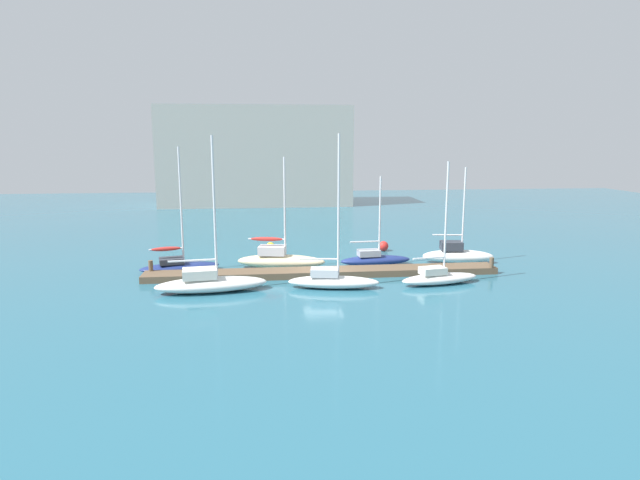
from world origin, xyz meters
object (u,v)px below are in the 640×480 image
sailboat_3 (333,279)px  sailboat_6 (457,255)px  mooring_buoy_yellow (270,247)px  sailboat_0 (179,265)px  sailboat_2 (280,259)px  sailboat_4 (375,259)px  sailboat_1 (210,282)px  sailboat_5 (439,276)px  mooring_buoy_red (383,246)px  harbor_building_distant (256,156)px

sailboat_3 → sailboat_6: 11.35m
sailboat_3 → mooring_buoy_yellow: 11.87m
sailboat_0 → sailboat_3: size_ratio=0.91×
sailboat_2 → sailboat_4: sailboat_2 is taller
sailboat_0 → mooring_buoy_yellow: (6.27, 6.14, -0.12)m
sailboat_4 → sailboat_6: (6.06, 0.07, 0.14)m
sailboat_0 → sailboat_2: 6.82m
sailboat_1 → sailboat_4: (10.96, 5.62, -0.10)m
sailboat_0 → sailboat_6: size_ratio=1.21×
sailboat_2 → sailboat_5: sailboat_2 is taller
sailboat_0 → sailboat_6: 19.61m
sailboat_2 → mooring_buoy_red: size_ratio=9.62×
sailboat_2 → sailboat_6: (12.79, 0.28, -0.03)m
sailboat_4 → mooring_buoy_red: (1.72, 4.80, -0.07)m
mooring_buoy_yellow → harbor_building_distant: bearing=92.4°
sailboat_2 → mooring_buoy_red: 9.82m
sailboat_2 → sailboat_3: sailboat_3 is taller
sailboat_2 → sailboat_5: 10.92m
sailboat_0 → sailboat_4: sailboat_0 is taller
sailboat_1 → harbor_building_distant: harbor_building_distant is taller
sailboat_3 → harbor_building_distant: (-4.84, 43.85, 6.10)m
sailboat_4 → sailboat_5: size_ratio=0.84×
sailboat_6 → harbor_building_distant: (-14.66, 38.17, 6.03)m
sailboat_2 → sailboat_0: bearing=-167.6°
sailboat_1 → sailboat_2: sailboat_1 is taller
sailboat_0 → mooring_buoy_red: size_ratio=10.48×
harbor_building_distant → sailboat_0: bearing=-97.3°
sailboat_4 → sailboat_6: size_ratio=0.91×
sailboat_2 → harbor_building_distant: 38.95m
sailboat_0 → sailboat_1: sailboat_1 is taller
sailboat_2 → sailboat_4: 6.73m
sailboat_3 → sailboat_5: 6.63m
sailboat_6 → sailboat_2: bearing=-170.2°
sailboat_5 → mooring_buoy_yellow: (-10.13, 11.16, -0.13)m
mooring_buoy_yellow → sailboat_4: bearing=-38.2°
sailboat_0 → mooring_buoy_yellow: size_ratio=11.72×
sailboat_3 → mooring_buoy_yellow: size_ratio=12.81×
sailboat_5 → mooring_buoy_yellow: sailboat_5 is taller
mooring_buoy_red → sailboat_5: bearing=-83.6°
sailboat_1 → mooring_buoy_red: (12.68, 10.42, -0.17)m
sailboat_5 → mooring_buoy_yellow: 15.07m
sailboat_1 → mooring_buoy_red: bearing=32.2°
sailboat_6 → mooring_buoy_yellow: sailboat_6 is taller
sailboat_1 → mooring_buoy_yellow: (3.69, 11.35, -0.21)m
sailboat_0 → sailboat_2: size_ratio=1.09×
sailboat_4 → sailboat_6: 6.06m
sailboat_0 → mooring_buoy_yellow: 8.78m
sailboat_1 → sailboat_3: sailboat_3 is taller
sailboat_1 → sailboat_3: size_ratio=0.99×
sailboat_1 → sailboat_4: sailboat_1 is taller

